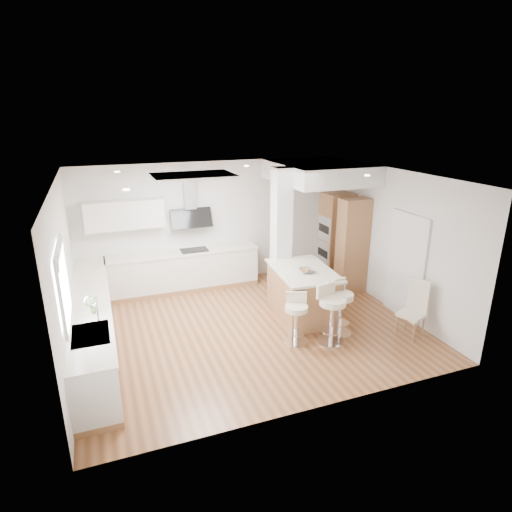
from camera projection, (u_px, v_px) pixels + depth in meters
name	position (u px, v px, depth m)	size (l,w,h in m)	color
ground	(249.00, 327.00, 8.01)	(6.00, 6.00, 0.00)	#905B35
ceiling	(249.00, 327.00, 8.01)	(6.00, 5.00, 0.02)	silver
wall_back	(212.00, 223.00, 9.78)	(6.00, 0.04, 2.80)	silver
wall_left	(65.00, 278.00, 6.56)	(0.04, 5.00, 2.80)	silver
wall_right	(389.00, 239.00, 8.57)	(0.04, 5.00, 2.80)	silver
skylight	(193.00, 176.00, 7.39)	(4.10, 2.10, 0.06)	silver
window_left	(62.00, 281.00, 5.68)	(0.06, 1.28, 1.07)	white
doorway_right	(406.00, 268.00, 8.16)	(0.05, 1.00, 2.10)	#4F483E
counter_left	(93.00, 323.00, 7.17)	(0.63, 4.50, 1.35)	#A06E44
counter_back	(176.00, 261.00, 9.45)	(3.62, 0.63, 2.50)	#A06E44
pillar	(281.00, 236.00, 8.76)	(0.35, 0.35, 2.80)	silver
soffit	(319.00, 172.00, 9.12)	(1.78, 2.20, 0.40)	silver
oven_column	(342.00, 241.00, 9.66)	(0.63, 1.21, 2.10)	#A06E44
peninsula	(302.00, 292.00, 8.31)	(1.19, 1.68, 1.04)	#A06E44
bar_stool_a	(296.00, 316.00, 7.30)	(0.54, 0.54, 0.91)	white
bar_stool_b	(331.00, 311.00, 7.30)	(0.58, 0.58, 1.05)	white
bar_stool_c	(340.00, 305.00, 7.60)	(0.50, 0.50, 1.01)	white
dining_chair	(415.00, 306.00, 7.56)	(0.53, 0.53, 1.05)	beige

